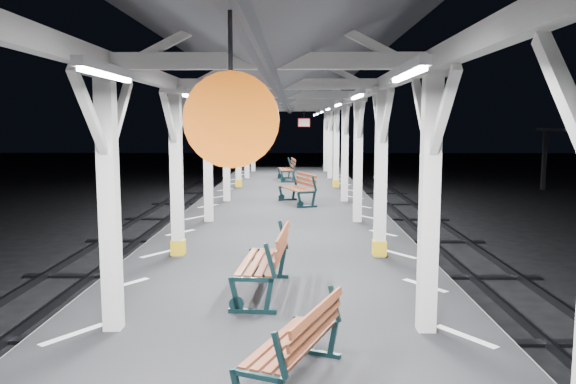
{
  "coord_description": "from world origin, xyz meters",
  "views": [
    {
      "loc": [
        0.33,
        -8.92,
        3.63
      ],
      "look_at": [
        0.18,
        2.76,
        2.2
      ],
      "focal_mm": 35.0,
      "sensor_mm": 36.0,
      "label": 1
    }
  ],
  "objects_px": {
    "bench_near": "(300,342)",
    "bench_mid": "(268,260)",
    "bench_far": "(300,188)",
    "bench_extra": "(289,169)"
  },
  "relations": [
    {
      "from": "bench_near",
      "to": "bench_far",
      "type": "distance_m",
      "value": 12.88
    },
    {
      "from": "bench_mid",
      "to": "bench_extra",
      "type": "bearing_deg",
      "value": 94.13
    },
    {
      "from": "bench_near",
      "to": "bench_extra",
      "type": "bearing_deg",
      "value": 113.03
    },
    {
      "from": "bench_near",
      "to": "bench_extra",
      "type": "distance_m",
      "value": 20.47
    },
    {
      "from": "bench_mid",
      "to": "bench_far",
      "type": "relative_size",
      "value": 0.98
    },
    {
      "from": "bench_far",
      "to": "bench_extra",
      "type": "height_order",
      "value": "bench_extra"
    },
    {
      "from": "bench_near",
      "to": "bench_mid",
      "type": "xyz_separation_m",
      "value": [
        -0.46,
        3.04,
        0.09
      ]
    },
    {
      "from": "bench_near",
      "to": "bench_mid",
      "type": "bearing_deg",
      "value": 120.61
    },
    {
      "from": "bench_mid",
      "to": "bench_far",
      "type": "height_order",
      "value": "bench_mid"
    },
    {
      "from": "bench_far",
      "to": "bench_extra",
      "type": "bearing_deg",
      "value": 73.04
    }
  ]
}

